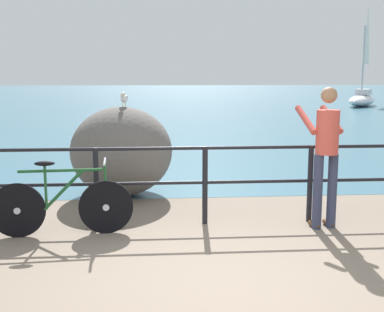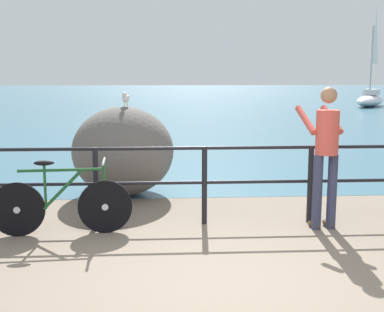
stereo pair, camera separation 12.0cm
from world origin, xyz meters
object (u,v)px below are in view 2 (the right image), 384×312
(person_at_railing, at_px, (326,151))
(sailboat, at_px, (370,95))
(bicycle, at_px, (62,203))
(breakwater_boulder_main, at_px, (123,151))
(seagull, at_px, (126,98))

(person_at_railing, relative_size, sailboat, 0.29)
(person_at_railing, height_order, sailboat, sailboat)
(person_at_railing, bearing_deg, sailboat, -33.35)
(bicycle, relative_size, person_at_railing, 0.95)
(bicycle, xyz_separation_m, sailboat, (14.13, 24.42, 0.32))
(person_at_railing, bearing_deg, breakwater_boulder_main, 44.32)
(breakwater_boulder_main, height_order, seagull, seagull)
(seagull, xyz_separation_m, sailboat, (13.49, 22.35, -0.86))
(bicycle, distance_m, sailboat, 28.22)
(person_at_railing, distance_m, sailboat, 26.67)
(bicycle, relative_size, breakwater_boulder_main, 1.03)
(breakwater_boulder_main, bearing_deg, bicycle, -106.05)
(person_at_railing, distance_m, seagull, 3.33)
(breakwater_boulder_main, distance_m, seagull, 0.86)
(person_at_railing, height_order, breakwater_boulder_main, person_at_railing)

